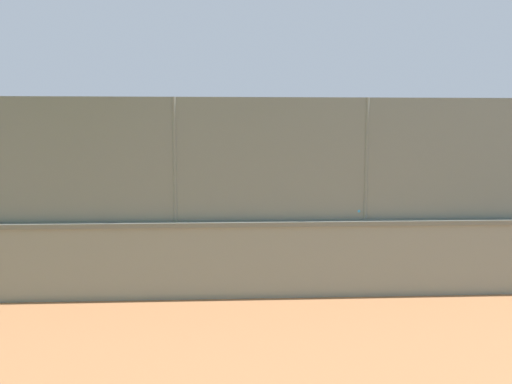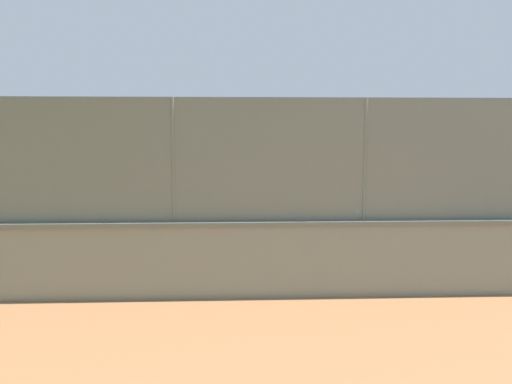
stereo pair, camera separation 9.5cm
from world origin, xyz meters
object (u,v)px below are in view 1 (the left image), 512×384
object	(u,v)px
player_near_wall_returning	(312,223)
spare_ball_by_wall	(158,275)
sports_ball	(358,211)
player_foreground_swinging	(254,192)

from	to	relation	value
player_near_wall_returning	spare_ball_by_wall	distance (m)	3.41
sports_ball	spare_ball_by_wall	world-z (taller)	sports_ball
player_foreground_swinging	player_near_wall_returning	bearing A→B (deg)	99.34
player_near_wall_returning	player_foreground_swinging	distance (m)	5.57
sports_ball	spare_ball_by_wall	xyz separation A→B (m)	(3.57, -1.37, -1.41)
sports_ball	player_near_wall_returning	bearing A→B (deg)	-80.44
player_near_wall_returning	spare_ball_by_wall	bearing A→B (deg)	16.43
player_foreground_swinging	spare_ball_by_wall	size ratio (longest dim) A/B	22.86
sports_ball	spare_ball_by_wall	size ratio (longest dim) A/B	1.71
player_near_wall_returning	sports_ball	distance (m)	2.41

